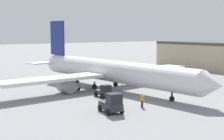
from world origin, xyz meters
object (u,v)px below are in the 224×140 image
at_px(pushback_tug, 104,91).
at_px(belt_loader_truck, 73,83).
at_px(ground_crew_worker, 142,100).
at_px(airplane, 108,71).
at_px(baggage_tug, 112,104).

bearing_deg(pushback_tug, belt_loader_truck, -177.65).
bearing_deg(ground_crew_worker, pushback_tug, -45.17).
xyz_separation_m(belt_loader_truck, pushback_tug, (8.70, 0.25, -0.20)).
xyz_separation_m(ground_crew_worker, pushback_tug, (-8.42, -0.13, -0.09)).
height_order(belt_loader_truck, pushback_tug, belt_loader_truck).
distance_m(airplane, pushback_tug, 8.17).
bearing_deg(pushback_tug, baggage_tug, -28.41).
bearing_deg(baggage_tug, belt_loader_truck, 175.14).
xyz_separation_m(baggage_tug, belt_loader_truck, (-17.28, 4.53, -0.05)).
xyz_separation_m(baggage_tug, pushback_tug, (-8.58, 4.78, -0.25)).
distance_m(airplane, ground_crew_worker, 15.45).
height_order(airplane, ground_crew_worker, airplane).
distance_m(baggage_tug, belt_loader_truck, 17.86).
height_order(airplane, pushback_tug, airplane).
height_order(baggage_tug, belt_loader_truck, baggage_tug).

